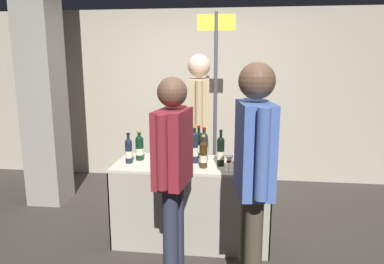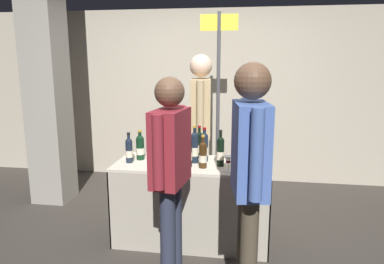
# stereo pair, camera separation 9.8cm
# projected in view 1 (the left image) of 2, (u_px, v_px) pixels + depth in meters

# --- Properties ---
(ground_plane) EXTENTS (12.00, 12.00, 0.00)m
(ground_plane) POSITION_uv_depth(u_px,v_px,m) (192.00, 239.00, 3.51)
(ground_plane) COLOR #38332D
(back_partition) EXTENTS (7.68, 0.12, 2.42)m
(back_partition) POSITION_uv_depth(u_px,v_px,m) (209.00, 96.00, 5.14)
(back_partition) COLOR #B2A893
(back_partition) RESTS_ON ground_plane
(concrete_pillar) EXTENTS (0.41, 0.41, 3.57)m
(concrete_pillar) POSITION_uv_depth(u_px,v_px,m) (40.00, 54.00, 4.11)
(concrete_pillar) COLOR gray
(concrete_pillar) RESTS_ON ground_plane
(tasting_table) EXTENTS (1.45, 0.62, 0.77)m
(tasting_table) POSITION_uv_depth(u_px,v_px,m) (192.00, 189.00, 3.41)
(tasting_table) COLOR beige
(tasting_table) RESTS_ON ground_plane
(featured_wine_bottle) EXTENTS (0.07, 0.07, 0.30)m
(featured_wine_bottle) POSITION_uv_depth(u_px,v_px,m) (203.00, 154.00, 3.20)
(featured_wine_bottle) COLOR #38230F
(featured_wine_bottle) RESTS_ON tasting_table
(display_bottle_0) EXTENTS (0.07, 0.07, 0.36)m
(display_bottle_0) POSITION_uv_depth(u_px,v_px,m) (194.00, 147.00, 3.35)
(display_bottle_0) COLOR #192333
(display_bottle_0) RESTS_ON tasting_table
(display_bottle_1) EXTENTS (0.08, 0.08, 0.33)m
(display_bottle_1) POSITION_uv_depth(u_px,v_px,m) (204.00, 146.00, 3.40)
(display_bottle_1) COLOR #192333
(display_bottle_1) RESTS_ON tasting_table
(display_bottle_2) EXTENTS (0.07, 0.07, 0.34)m
(display_bottle_2) POSITION_uv_depth(u_px,v_px,m) (221.00, 151.00, 3.25)
(display_bottle_2) COLOR black
(display_bottle_2) RESTS_ON tasting_table
(display_bottle_3) EXTENTS (0.07, 0.07, 0.29)m
(display_bottle_3) POSITION_uv_depth(u_px,v_px,m) (129.00, 150.00, 3.34)
(display_bottle_3) COLOR #192333
(display_bottle_3) RESTS_ON tasting_table
(display_bottle_4) EXTENTS (0.08, 0.08, 0.29)m
(display_bottle_4) POSITION_uv_depth(u_px,v_px,m) (140.00, 147.00, 3.44)
(display_bottle_4) COLOR black
(display_bottle_4) RESTS_ON tasting_table
(display_bottle_5) EXTENTS (0.07, 0.07, 0.34)m
(display_bottle_5) POSITION_uv_depth(u_px,v_px,m) (163.00, 151.00, 3.20)
(display_bottle_5) COLOR #192333
(display_bottle_5) RESTS_ON tasting_table
(display_bottle_6) EXTENTS (0.08, 0.08, 0.32)m
(display_bottle_6) POSITION_uv_depth(u_px,v_px,m) (243.00, 155.00, 3.11)
(display_bottle_6) COLOR black
(display_bottle_6) RESTS_ON tasting_table
(display_bottle_7) EXTENTS (0.07, 0.07, 0.33)m
(display_bottle_7) POSITION_uv_depth(u_px,v_px,m) (189.00, 152.00, 3.23)
(display_bottle_7) COLOR black
(display_bottle_7) RESTS_ON tasting_table
(display_bottle_8) EXTENTS (0.07, 0.07, 0.32)m
(display_bottle_8) POSITION_uv_depth(u_px,v_px,m) (199.00, 144.00, 3.51)
(display_bottle_8) COLOR black
(display_bottle_8) RESTS_ON tasting_table
(wine_glass_near_vendor) EXTENTS (0.08, 0.08, 0.13)m
(wine_glass_near_vendor) POSITION_uv_depth(u_px,v_px,m) (229.00, 160.00, 3.11)
(wine_glass_near_vendor) COLOR silver
(wine_glass_near_vendor) RESTS_ON tasting_table
(brochure_stand) EXTENTS (0.11, 0.12, 0.17)m
(brochure_stand) POSITION_uv_depth(u_px,v_px,m) (238.00, 156.00, 3.28)
(brochure_stand) COLOR silver
(brochure_stand) RESTS_ON tasting_table
(vendor_presenter) EXTENTS (0.26, 0.62, 1.79)m
(vendor_presenter) POSITION_uv_depth(u_px,v_px,m) (199.00, 118.00, 3.96)
(vendor_presenter) COLOR black
(vendor_presenter) RESTS_ON ground_plane
(taster_foreground_right) EXTENTS (0.26, 0.56, 1.61)m
(taster_foreground_right) POSITION_uv_depth(u_px,v_px,m) (173.00, 164.00, 2.68)
(taster_foreground_right) COLOR #2D3347
(taster_foreground_right) RESTS_ON ground_plane
(taster_foreground_left) EXTENTS (0.27, 0.56, 1.72)m
(taster_foreground_left) POSITION_uv_depth(u_px,v_px,m) (254.00, 167.00, 2.36)
(taster_foreground_left) COLOR #4C4233
(taster_foreground_left) RESTS_ON ground_plane
(booth_signpost) EXTENTS (0.44, 0.04, 2.27)m
(booth_signpost) POSITION_uv_depth(u_px,v_px,m) (215.00, 90.00, 4.29)
(booth_signpost) COLOR #47474C
(booth_signpost) RESTS_ON ground_plane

